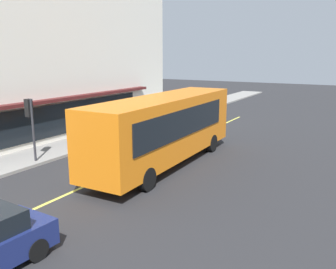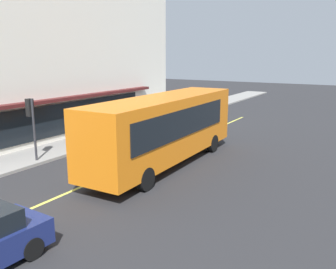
# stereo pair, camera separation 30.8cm
# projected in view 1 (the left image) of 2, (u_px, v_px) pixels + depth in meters

# --- Properties ---
(ground) EXTENTS (120.00, 120.00, 0.00)m
(ground) POSITION_uv_depth(u_px,v_px,m) (117.00, 172.00, 17.23)
(ground) COLOR #28282B
(sidewalk) EXTENTS (80.00, 2.89, 0.15)m
(sidewalk) POSITION_uv_depth(u_px,v_px,m) (39.00, 155.00, 19.87)
(sidewalk) COLOR gray
(sidewalk) RESTS_ON ground
(lane_centre_stripe) EXTENTS (36.00, 0.16, 0.01)m
(lane_centre_stripe) POSITION_uv_depth(u_px,v_px,m) (117.00, 172.00, 17.23)
(lane_centre_stripe) COLOR #D8D14C
(lane_centre_stripe) RESTS_ON ground
(storefront_building) EXTENTS (24.79, 12.22, 13.11)m
(storefront_building) POSITION_uv_depth(u_px,v_px,m) (1.00, 40.00, 25.00)
(storefront_building) COLOR silver
(storefront_building) RESTS_ON ground
(bus) EXTENTS (11.17, 2.73, 3.50)m
(bus) POSITION_uv_depth(u_px,v_px,m) (165.00, 127.00, 17.98)
(bus) COLOR orange
(bus) RESTS_ON ground
(traffic_light) EXTENTS (0.30, 0.52, 3.20)m
(traffic_light) POSITION_uv_depth(u_px,v_px,m) (30.00, 115.00, 18.06)
(traffic_light) COLOR #2D2D33
(traffic_light) RESTS_ON sidewalk
(car_silver) EXTENTS (4.33, 1.92, 1.52)m
(car_silver) POSITION_uv_depth(u_px,v_px,m) (180.00, 117.00, 28.18)
(car_silver) COLOR #B7BABF
(car_silver) RESTS_ON ground
(pedestrian_at_corner) EXTENTS (0.34, 0.34, 1.60)m
(pedestrian_at_corner) POSITION_uv_depth(u_px,v_px,m) (147.00, 110.00, 29.35)
(pedestrian_at_corner) COLOR black
(pedestrian_at_corner) RESTS_ON sidewalk
(pedestrian_waiting) EXTENTS (0.34, 0.34, 1.73)m
(pedestrian_waiting) POSITION_uv_depth(u_px,v_px,m) (134.00, 110.00, 28.42)
(pedestrian_waiting) COLOR black
(pedestrian_waiting) RESTS_ON sidewalk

